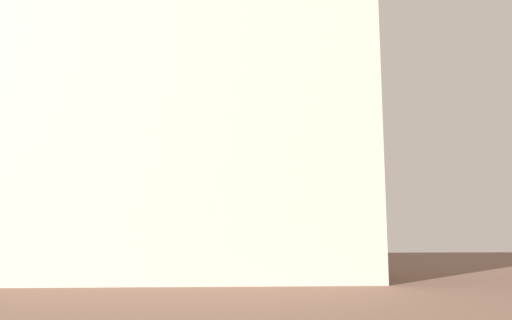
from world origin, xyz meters
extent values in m
cube|color=beige|center=(-3.85, 30.99, 9.17)|extent=(23.99, 10.08, 18.34)
cube|color=#4C515B|center=(-3.85, 30.99, 19.54)|extent=(22.07, 9.28, 2.40)
cube|color=beige|center=(-4.91, 30.99, 15.33)|extent=(5.36, 5.36, 30.67)
cylinder|color=beige|center=(-14.34, 27.44, 10.68)|extent=(2.80, 2.80, 21.36)
cylinder|color=beige|center=(6.65, 27.44, 10.83)|extent=(2.80, 2.80, 21.66)
camera|label=1|loc=(-1.02, -2.72, 3.10)|focal=34.69mm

